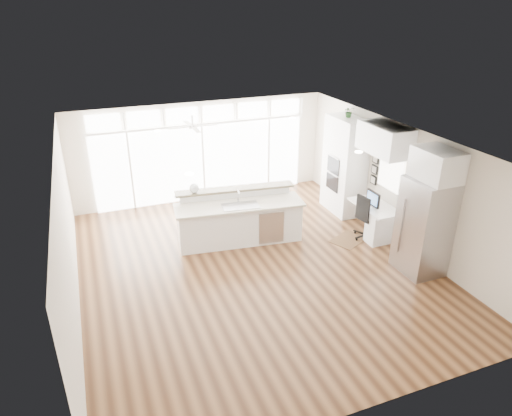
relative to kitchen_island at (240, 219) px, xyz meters
name	(u,v)px	position (x,y,z in m)	size (l,w,h in m)	color
floor	(255,266)	(-0.08, -1.15, -0.59)	(7.00, 8.00, 0.02)	#412514
ceiling	(255,143)	(-0.08, -1.15, 2.12)	(7.00, 8.00, 0.02)	white
wall_back	(202,151)	(-0.08, 2.85, 0.77)	(7.00, 0.04, 2.70)	beige
wall_front	(370,333)	(-0.08, -5.15, 0.77)	(7.00, 0.04, 2.70)	beige
wall_left	(67,239)	(-3.58, -1.15, 0.77)	(0.04, 8.00, 2.70)	beige
wall_right	(400,184)	(3.42, -1.15, 0.77)	(0.04, 8.00, 2.70)	beige
glass_wall	(203,162)	(-0.08, 2.79, 0.47)	(5.80, 0.06, 2.08)	white
transom_row	(201,114)	(-0.08, 2.79, 1.80)	(5.90, 0.06, 0.40)	white
desk_window	(391,172)	(3.38, -0.85, 0.97)	(0.04, 0.85, 0.85)	white
ceiling_fan	(192,122)	(-0.58, 1.65, 1.90)	(1.16, 1.16, 0.32)	white
recessed_lights	(251,141)	(-0.08, -0.95, 2.10)	(3.40, 3.00, 0.02)	silver
oven_cabinet	(344,166)	(3.09, 0.65, 0.67)	(0.64, 1.20, 2.50)	white
desk_nook	(373,220)	(3.05, -0.85, -0.20)	(0.72, 1.30, 0.76)	white
upper_cabinets	(385,139)	(3.09, -0.85, 1.77)	(0.64, 1.30, 0.64)	white
refrigerator	(424,227)	(3.03, -2.50, 0.42)	(0.76, 0.90, 2.00)	#ABABB0
fridge_cabinet	(437,165)	(3.09, -2.50, 1.72)	(0.64, 0.90, 0.60)	white
framed_photos	(375,170)	(3.38, -0.23, 0.82)	(0.06, 0.22, 0.80)	black
kitchen_island	(240,219)	(0.00, 0.00, 0.00)	(2.90, 1.09, 1.15)	white
rug	(349,240)	(2.39, -0.88, -0.57)	(0.82, 0.59, 0.01)	#362011
office_chair	(368,217)	(2.84, -0.93, -0.03)	(0.57, 0.52, 1.09)	black
fishbowl	(194,188)	(-0.89, 0.52, 0.69)	(0.22, 0.22, 0.22)	silver
monitor	(373,199)	(2.97, -0.85, 0.38)	(0.08, 0.47, 0.39)	black
keyboard	(366,207)	(2.80, -0.85, 0.19)	(0.11, 0.29, 0.01)	silver
potted_plant	(349,113)	(3.09, 0.65, 2.03)	(0.25, 0.28, 0.22)	#265122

